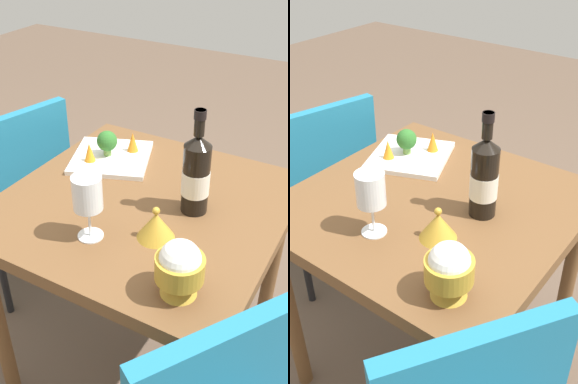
{
  "view_description": "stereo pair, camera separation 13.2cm",
  "coord_description": "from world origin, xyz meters",
  "views": [
    {
      "loc": [
        -0.96,
        -0.55,
        1.48
      ],
      "look_at": [
        0.0,
        0.0,
        0.77
      ],
      "focal_mm": 42.99,
      "sensor_mm": 36.0,
      "label": 1
    },
    {
      "loc": [
        -0.89,
        -0.66,
        1.48
      ],
      "look_at": [
        0.0,
        0.0,
        0.77
      ],
      "focal_mm": 42.99,
      "sensor_mm": 36.0,
      "label": 2
    }
  ],
  "objects": [
    {
      "name": "ground_plane",
      "position": [
        0.0,
        0.0,
        0.0
      ],
      "size": [
        8.0,
        8.0,
        0.0
      ],
      "primitive_type": "plane",
      "color": "brown"
    },
    {
      "name": "wine_bottle",
      "position": [
        0.03,
        -0.14,
        0.85
      ],
      "size": [
        0.08,
        0.08,
        0.3
      ],
      "color": "black",
      "rests_on": "dining_table"
    },
    {
      "name": "wine_glass",
      "position": [
        -0.21,
        0.04,
        0.87
      ],
      "size": [
        0.08,
        0.08,
        0.18
      ],
      "color": "white",
      "rests_on": "dining_table"
    },
    {
      "name": "chair_by_wall",
      "position": [
        0.12,
        0.65,
        0.53
      ],
      "size": [
        0.48,
        0.48,
        0.85
      ],
      "rotation": [
        0.0,
        0.0,
        -0.23
      ],
      "color": "teal",
      "rests_on": "ground_plane"
    },
    {
      "name": "dining_table",
      "position": [
        0.0,
        0.0,
        0.64
      ],
      "size": [
        0.79,
        0.79,
        0.74
      ],
      "color": "brown",
      "rests_on": "ground_plane"
    },
    {
      "name": "carrot_garnish_left",
      "position": [
        0.1,
        0.26,
        0.79
      ],
      "size": [
        0.04,
        0.04,
        0.06
      ],
      "color": "orange",
      "rests_on": "serving_plate"
    },
    {
      "name": "serving_plate",
      "position": [
        0.16,
        0.22,
        0.75
      ],
      "size": [
        0.32,
        0.32,
        0.02
      ],
      "rotation": [
        0.0,
        0.0,
        0.37
      ],
      "color": "white",
      "rests_on": "dining_table"
    },
    {
      "name": "rice_bowl",
      "position": [
        -0.28,
        -0.25,
        0.81
      ],
      "size": [
        0.11,
        0.11,
        0.14
      ],
      "color": "gold",
      "rests_on": "dining_table"
    },
    {
      "name": "broccoli_floret",
      "position": [
        0.16,
        0.23,
        0.8
      ],
      "size": [
        0.07,
        0.07,
        0.09
      ],
      "color": "#729E4C",
      "rests_on": "serving_plate"
    },
    {
      "name": "rice_bowl_lid",
      "position": [
        -0.13,
        -0.11,
        0.78
      ],
      "size": [
        0.1,
        0.1,
        0.09
      ],
      "color": "gold",
      "rests_on": "dining_table"
    },
    {
      "name": "carrot_garnish_right",
      "position": [
        0.23,
        0.17,
        0.79
      ],
      "size": [
        0.04,
        0.04,
        0.07
      ],
      "color": "orange",
      "rests_on": "serving_plate"
    }
  ]
}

